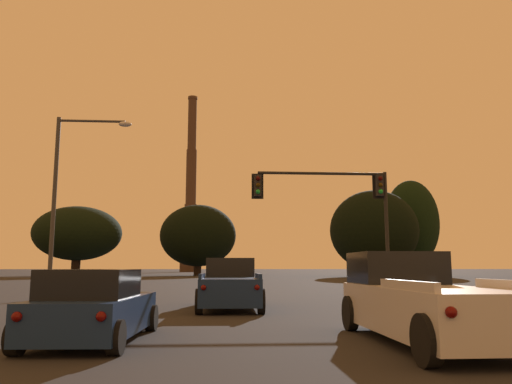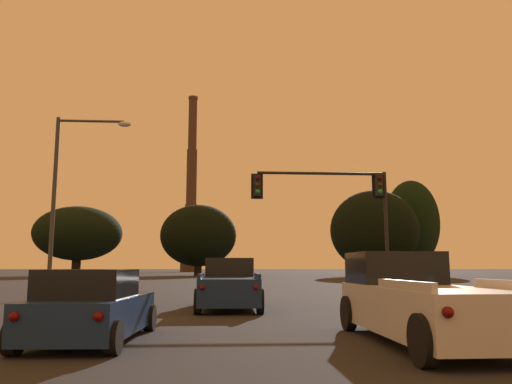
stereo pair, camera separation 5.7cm
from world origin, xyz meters
name	(u,v)px [view 1 (the left image)]	position (x,y,z in m)	size (l,w,h in m)	color
pickup_truck_center_lane_front	(230,285)	(-0.23, 16.51, 0.80)	(2.25, 5.53, 1.82)	navy
pickup_truck_right_lane_second	(421,301)	(3.49, 7.93, 0.80)	(2.21, 5.52, 1.82)	silver
hatchback_left_lane_second	(94,308)	(-3.09, 8.34, 0.66)	(2.07, 4.17, 1.44)	navy
traffic_light_overhead_right	(341,200)	(5.22, 21.63, 4.72)	(6.78, 0.50, 6.10)	black
street_lamp	(67,185)	(-7.95, 21.91, 5.35)	(3.59, 0.36, 8.66)	#38383A
smokestack	(191,201)	(-9.82, 141.54, 20.21)	(5.56, 5.56, 51.56)	#3C2B22
treeline_left_mid	(374,231)	(22.28, 71.76, 6.88)	(13.27, 11.94, 12.97)	black
treeline_right_mid	(412,223)	(30.40, 77.57, 8.64)	(8.86, 7.97, 15.62)	black
treeline_center_right	(77,233)	(-23.19, 77.58, 6.61)	(13.60, 12.24, 10.86)	black
treeline_far_right	(198,236)	(-4.65, 82.29, 6.65)	(12.72, 11.45, 11.83)	black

